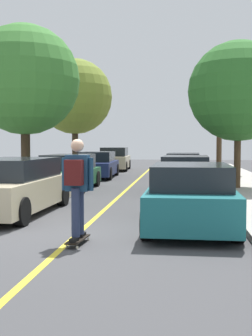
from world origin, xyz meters
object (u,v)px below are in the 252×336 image
Objects in this scene: parked_car_left_near at (69,172)px; skateboarder at (77,183)px; parked_car_left_nearest at (12,186)px; parked_car_right_near at (186,174)px; fire_hydrant at (23,179)px; street_tree_left_near at (75,97)px; skateboard at (78,240)px; parked_car_right_far at (183,166)px; parked_car_left_far at (97,165)px; parked_car_right_nearest at (191,196)px; street_tree_right_nearest at (238,91)px; parked_car_left_farthest at (114,159)px; street_tree_left_nearest at (25,80)px; street_tree_right_near at (220,98)px.

skateboarder is at bearing -75.04° from parked_car_left_near.
skateboarder reaches higher than parked_car_left_near.
parked_car_left_nearest is 6.90m from parked_car_right_near.
parked_car_right_near is at bearing 2.92° from fire_hydrant.
street_tree_left_near is at bearing 97.21° from parked_car_left_nearest.
parked_car_left_nearest is 2.62× the size of skateboarder.
skateboarder is (-0.00, -0.03, 1.03)m from skateboard.
parked_car_right_far is 5.00× the size of skateboard.
parked_car_left_near is 1.82m from fire_hydrant.
parked_car_left_far is at bearing 78.01° from fire_hydrant.
parked_car_left_nearest is 6.64× the size of fire_hydrant.
parked_car_right_nearest is (4.50, -13.36, 0.01)m from parked_car_left_far.
street_tree_right_nearest is at bearing 75.44° from parked_car_right_nearest.
parked_car_left_far is at bearing -90.00° from parked_car_left_farthest.
parked_car_right_near is 8.71m from skateboard.
street_tree_left_near is at bearing 103.35° from skateboarder.
skateboarder reaches higher than fire_hydrant.
parked_car_left_farthest is (-0.00, 12.44, 0.06)m from parked_car_left_near.
parked_car_left_far is 6.87m from street_tree_left_nearest.
street_tree_left_near is 8.51m from street_tree_right_near.
street_tree_left_nearest is at bearing 114.20° from skateboarder.
street_tree_right_near is (6.43, -4.80, 3.52)m from parked_car_left_farthest.
street_tree_left_nearest is 7.50× the size of skateboard.
street_tree_left_near is (-1.93, 15.22, 3.87)m from parked_car_left_nearest.
parked_car_left_far is 9.27m from street_tree_right_nearest.
parked_car_left_far reaches higher than parked_car_right_far.
parked_car_right_far is 6.11× the size of fire_hydrant.
street_tree_right_nearest is at bearing 66.80° from skateboard.
street_tree_left_nearest is at bearing 105.08° from fire_hydrant.
parked_car_right_near is 0.76× the size of street_tree_right_nearest.
parked_car_left_nearest is 15.82m from street_tree_left_near.
street_tree_right_near is at bearing 76.73° from skateboarder.
street_tree_right_near is 6.62× the size of skateboard.
parked_car_left_far is (-0.00, 6.04, -0.01)m from parked_car_left_near.
street_tree_left_near is (-6.42, 3.44, 3.91)m from parked_car_right_far.
parked_car_right_near is 8.73m from skateboarder.
parked_car_left_farthest is 0.69× the size of street_tree_left_nearest.
parked_car_right_near is 0.97× the size of parked_car_right_far.
parked_car_left_farthest is at bearing 96.50° from skateboard.
street_tree_left_near is (-1.93, 9.28, 3.89)m from parked_car_left_near.
skateboarder is (2.46, -21.63, 0.38)m from parked_car_left_farthest.
parked_car_right_nearest is 8.70m from fire_hydrant.
parked_car_left_farthest is 0.81× the size of street_tree_right_nearest.
skateboard is at bearing -64.06° from fire_hydrant.
parked_car_left_near is at bearing -130.04° from street_tree_right_near.
street_tree_right_near is (6.43, 1.60, 3.59)m from parked_car_left_far.
parked_car_right_nearest is 15.50m from street_tree_right_near.
parked_car_left_near is 0.89× the size of parked_car_left_far.
street_tree_right_nearest is at bearing 0.87° from parked_car_left_near.
street_tree_right_nearest reaches higher than parked_car_left_farthest.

